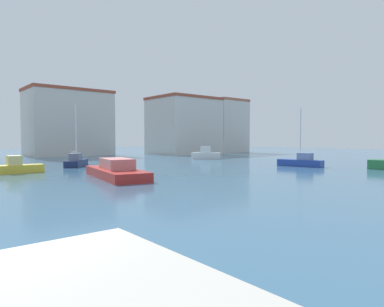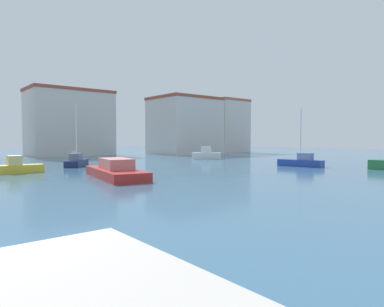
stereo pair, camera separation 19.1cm
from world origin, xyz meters
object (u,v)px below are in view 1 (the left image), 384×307
motorboat_yellow_center_channel (16,167)px  sailboat_navy_behind_lamppost (76,161)px  sailboat_blue_inner_mooring (301,161)px  motorboat_white_distant_east (206,155)px  motorboat_red_far_left (116,171)px

motorboat_yellow_center_channel → sailboat_navy_behind_lamppost: bearing=30.6°
sailboat_blue_inner_mooring → motorboat_white_distant_east: size_ratio=1.59×
sailboat_blue_inner_mooring → motorboat_red_far_left: 19.72m
motorboat_yellow_center_channel → motorboat_red_far_left: 9.67m
sailboat_navy_behind_lamppost → motorboat_yellow_center_channel: sailboat_navy_behind_lamppost is taller
sailboat_navy_behind_lamppost → motorboat_white_distant_east: size_ratio=1.72×
sailboat_navy_behind_lamppost → motorboat_red_far_left: bearing=-97.9°
sailboat_navy_behind_lamppost → motorboat_red_far_left: sailboat_navy_behind_lamppost is taller
motorboat_white_distant_east → motorboat_yellow_center_channel: bearing=-169.9°
motorboat_yellow_center_channel → motorboat_white_distant_east: motorboat_white_distant_east is taller
sailboat_navy_behind_lamppost → motorboat_red_far_left: (-1.70, -12.24, -0.01)m
sailboat_navy_behind_lamppost → motorboat_red_far_left: size_ratio=0.75×
sailboat_blue_inner_mooring → motorboat_yellow_center_channel: (-24.39, 11.39, -0.04)m
sailboat_navy_behind_lamppost → motorboat_white_distant_east: (18.90, 0.63, 0.10)m
motorboat_yellow_center_channel → motorboat_red_far_left: (4.91, -8.33, 0.02)m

